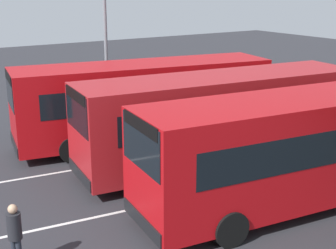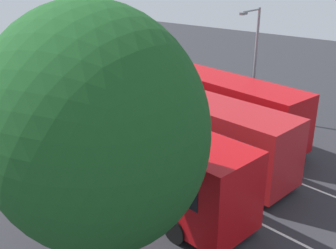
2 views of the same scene
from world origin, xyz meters
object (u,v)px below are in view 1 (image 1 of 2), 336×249
bus_far_left (144,100)px  bus_center_left (220,117)px  street_lamp (108,40)px  bus_center_right (304,146)px  pedestrian (15,232)px

bus_far_left → bus_center_left: same height
street_lamp → bus_center_left: bearing=5.2°
bus_far_left → bus_center_left: size_ratio=1.00×
street_lamp → bus_center_right: bearing=3.6°
bus_far_left → bus_center_right: same height
bus_center_left → pedestrian: bearing=25.3°
bus_center_left → bus_center_right: same height
bus_far_left → pedestrian: bearing=52.1°
bus_far_left → street_lamp: size_ratio=1.60×
bus_far_left → street_lamp: bearing=-83.0°
bus_center_left → bus_center_right: 3.73m
bus_center_right → bus_far_left: bearing=-75.8°
bus_center_right → street_lamp: (0.78, -10.87, 2.04)m
bus_far_left → bus_center_right: size_ratio=1.00×
bus_center_left → street_lamp: bearing=-77.5°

